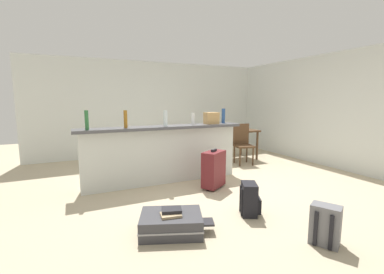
{
  "coord_description": "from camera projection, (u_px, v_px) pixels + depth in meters",
  "views": [
    {
      "loc": [
        -2.17,
        -3.92,
        1.48
      ],
      "look_at": [
        -0.03,
        0.68,
        0.76
      ],
      "focal_mm": 24.3,
      "sensor_mm": 36.0,
      "label": 1
    }
  ],
  "objects": [
    {
      "name": "book_stack",
      "position": [
        171.0,
        212.0,
        2.88
      ],
      "size": [
        0.28,
        0.25,
        0.06
      ],
      "color": "tan",
      "rests_on": "suitcase_flat_charcoal"
    },
    {
      "name": "partition_half_wall",
      "position": [
        164.0,
        156.0,
        4.65
      ],
      "size": [
        2.8,
        0.2,
        0.98
      ],
      "primitive_type": "cube",
      "color": "silver",
      "rests_on": "ground_plane"
    },
    {
      "name": "backpack_grey",
      "position": [
        325.0,
        225.0,
        2.67
      ],
      "size": [
        0.32,
        0.33,
        0.42
      ],
      "color": "slate",
      "rests_on": "ground_plane"
    },
    {
      "name": "dining_chair_near_partition",
      "position": [
        242.0,
        142.0,
        6.05
      ],
      "size": [
        0.47,
        0.47,
        0.93
      ],
      "color": "#4C331E",
      "rests_on": "ground_plane"
    },
    {
      "name": "wall_back",
      "position": [
        157.0,
        108.0,
        7.2
      ],
      "size": [
        6.6,
        0.1,
        2.5
      ],
      "primitive_type": "cube",
      "color": "silver",
      "rests_on": "ground_plane"
    },
    {
      "name": "wall_right",
      "position": [
        319.0,
        110.0,
        6.01
      ],
      "size": [
        0.1,
        6.0,
        2.5
      ],
      "primitive_type": "cube",
      "color": "silver",
      "rests_on": "ground_plane"
    },
    {
      "name": "grocery_bag",
      "position": [
        211.0,
        118.0,
        4.99
      ],
      "size": [
        0.26,
        0.18,
        0.22
      ],
      "primitive_type": "cube",
      "color": "tan",
      "rests_on": "bar_countertop"
    },
    {
      "name": "bottle_clear",
      "position": [
        165.0,
        118.0,
        4.47
      ],
      "size": [
        0.07,
        0.07,
        0.28
      ],
      "primitive_type": "cylinder",
      "color": "silver",
      "rests_on": "bar_countertop"
    },
    {
      "name": "bottle_green",
      "position": [
        87.0,
        120.0,
        3.96
      ],
      "size": [
        0.06,
        0.06,
        0.3
      ],
      "primitive_type": "cylinder",
      "color": "#2D6B38",
      "rests_on": "bar_countertop"
    },
    {
      "name": "suitcase_flat_charcoal",
      "position": [
        171.0,
        223.0,
        2.92
      ],
      "size": [
        0.89,
        0.71,
        0.22
      ],
      "color": "#38383D",
      "rests_on": "ground_plane"
    },
    {
      "name": "backpack_black",
      "position": [
        250.0,
        199.0,
        3.37
      ],
      "size": [
        0.32,
        0.33,
        0.42
      ],
      "color": "black",
      "rests_on": "ground_plane"
    },
    {
      "name": "bottle_white",
      "position": [
        193.0,
        119.0,
        4.84
      ],
      "size": [
        0.06,
        0.06,
        0.21
      ],
      "primitive_type": "cylinder",
      "color": "silver",
      "rests_on": "bar_countertop"
    },
    {
      "name": "bar_countertop",
      "position": [
        163.0,
        127.0,
        4.57
      ],
      "size": [
        2.96,
        0.4,
        0.05
      ],
      "primitive_type": "cube",
      "color": "#4C4C51",
      "rests_on": "partition_half_wall"
    },
    {
      "name": "bottle_blue",
      "position": [
        223.0,
        116.0,
        5.14
      ],
      "size": [
        0.07,
        0.07,
        0.29
      ],
      "primitive_type": "cylinder",
      "color": "#284C89",
      "rests_on": "bar_countertop"
    },
    {
      "name": "bottle_amber",
      "position": [
        126.0,
        119.0,
        4.26
      ],
      "size": [
        0.06,
        0.06,
        0.29
      ],
      "primitive_type": "cylinder",
      "color": "#9E661E",
      "rests_on": "bar_countertop"
    },
    {
      "name": "dining_table",
      "position": [
        233.0,
        133.0,
        6.54
      ],
      "size": [
        1.1,
        0.8,
        0.74
      ],
      "color": "#4C331E",
      "rests_on": "ground_plane"
    },
    {
      "name": "ground_plane",
      "position": [
        210.0,
        185.0,
        4.64
      ],
      "size": [
        13.0,
        13.0,
        0.05
      ],
      "primitive_type": "cube",
      "color": "#BCAD8E"
    },
    {
      "name": "suitcase_upright_maroon",
      "position": [
        214.0,
        169.0,
        4.37
      ],
      "size": [
        0.5,
        0.44,
        0.67
      ],
      "color": "maroon",
      "rests_on": "ground_plane"
    }
  ]
}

